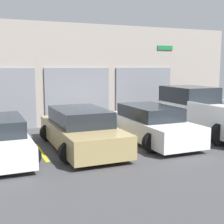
# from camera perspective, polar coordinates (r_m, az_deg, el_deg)

# --- Properties ---
(ground_plane) EXTENTS (28.00, 28.00, 0.00)m
(ground_plane) POSITION_cam_1_polar(r_m,az_deg,el_deg) (12.23, -1.25, -4.68)
(ground_plane) COLOR #3D3D3F
(shophouse_building) EXTENTS (16.46, 0.68, 4.72)m
(shophouse_building) POSITION_cam_1_polar(r_m,az_deg,el_deg) (15.02, -5.97, 6.64)
(shophouse_building) COLOR #9E9389
(shophouse_building) RESTS_ON ground
(pickup_truck) EXTENTS (2.42, 5.03, 1.87)m
(pickup_truck) POSITION_cam_1_polar(r_m,az_deg,el_deg) (13.34, 16.62, -0.10)
(pickup_truck) COLOR white
(pickup_truck) RESTS_ON ground
(sedan_white) EXTENTS (2.16, 4.55, 1.31)m
(sedan_white) POSITION_cam_1_polar(r_m,az_deg,el_deg) (11.65, 7.04, -2.25)
(sedan_white) COLOR white
(sedan_white) RESTS_ON ground
(sedan_side) EXTENTS (2.24, 4.69, 1.34)m
(sedan_side) POSITION_cam_1_polar(r_m,az_deg,el_deg) (10.59, -5.75, -3.27)
(sedan_side) COLOR #9E8956
(sedan_side) RESTS_ON ground
(parking_stripe_left) EXTENTS (0.12, 2.20, 0.01)m
(parking_stripe_left) POSITION_cam_1_polar(r_m,az_deg,el_deg) (10.40, -12.83, -7.20)
(parking_stripe_left) COLOR gold
(parking_stripe_left) RESTS_ON ground
(parking_stripe_centre) EXTENTS (0.12, 2.20, 0.01)m
(parking_stripe_centre) POSITION_cam_1_polar(r_m,az_deg,el_deg) (11.16, 1.00, -5.92)
(parking_stripe_centre) COLOR gold
(parking_stripe_centre) RESTS_ON ground
(parking_stripe_right) EXTENTS (0.12, 2.20, 0.01)m
(parking_stripe_right) POSITION_cam_1_polar(r_m,az_deg,el_deg) (12.48, 12.45, -4.59)
(parking_stripe_right) COLOR gold
(parking_stripe_right) RESTS_ON ground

